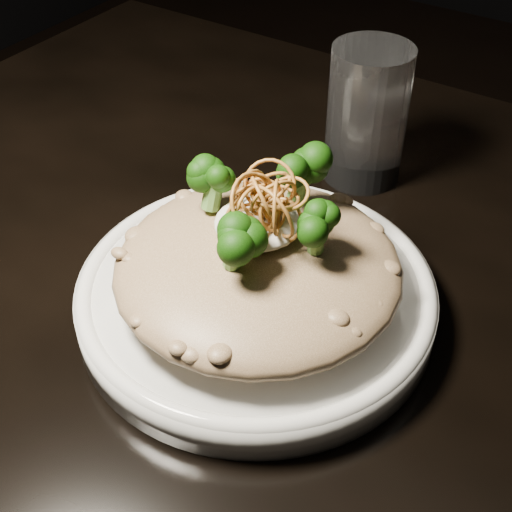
{
  "coord_description": "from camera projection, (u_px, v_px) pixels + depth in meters",
  "views": [
    {
      "loc": [
        0.16,
        -0.36,
        1.14
      ],
      "look_at": [
        -0.05,
        -0.03,
        0.81
      ],
      "focal_mm": 50.0,
      "sensor_mm": 36.0,
      "label": 1
    }
  ],
  "objects": [
    {
      "name": "table",
      "position": [
        324.0,
        381.0,
        0.6
      ],
      "size": [
        1.1,
        0.8,
        0.75
      ],
      "color": "black",
      "rests_on": "ground"
    },
    {
      "name": "plate",
      "position": [
        256.0,
        297.0,
        0.54
      ],
      "size": [
        0.27,
        0.27,
        0.03
      ],
      "primitive_type": "cylinder",
      "color": "white",
      "rests_on": "table"
    },
    {
      "name": "risotto",
      "position": [
        258.0,
        267.0,
        0.51
      ],
      "size": [
        0.21,
        0.21,
        0.05
      ],
      "primitive_type": "ellipsoid",
      "color": "brown",
      "rests_on": "plate"
    },
    {
      "name": "broccoli",
      "position": [
        265.0,
        209.0,
        0.49
      ],
      "size": [
        0.12,
        0.12,
        0.04
      ],
      "primitive_type": null,
      "color": "black",
      "rests_on": "risotto"
    },
    {
      "name": "cheese",
      "position": [
        258.0,
        223.0,
        0.5
      ],
      "size": [
        0.06,
        0.06,
        0.02
      ],
      "primitive_type": "ellipsoid",
      "color": "silver",
      "rests_on": "risotto"
    },
    {
      "name": "shallots",
      "position": [
        265.0,
        200.0,
        0.48
      ],
      "size": [
        0.05,
        0.05,
        0.03
      ],
      "primitive_type": null,
      "color": "brown",
      "rests_on": "cheese"
    },
    {
      "name": "drinking_glass",
      "position": [
        367.0,
        115.0,
        0.65
      ],
      "size": [
        0.07,
        0.07,
        0.13
      ],
      "primitive_type": "cylinder",
      "rotation": [
        0.0,
        0.0,
        -0.0
      ],
      "color": "white",
      "rests_on": "table"
    }
  ]
}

